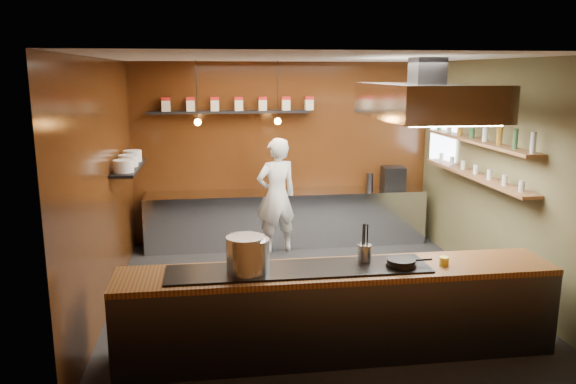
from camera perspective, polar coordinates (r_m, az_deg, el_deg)
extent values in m
plane|color=black|center=(7.46, 2.18, -10.25)|extent=(5.00, 5.00, 0.00)
plane|color=#39170A|center=(9.46, -0.43, 4.00)|extent=(5.00, 0.00, 5.00)
plane|color=#39170A|center=(7.03, -18.21, 0.54)|extent=(0.00, 5.00, 5.00)
plane|color=brown|center=(7.86, 20.53, 1.56)|extent=(0.00, 5.00, 5.00)
plane|color=silver|center=(6.90, 2.39, 13.47)|extent=(5.00, 5.00, 0.00)
plane|color=white|center=(9.30, 15.48, 5.91)|extent=(0.00, 1.00, 1.00)
cube|color=silver|center=(9.35, -0.15, -2.66)|extent=(4.60, 0.65, 0.90)
cube|color=#38383D|center=(5.85, 5.05, -12.24)|extent=(4.40, 0.70, 0.86)
cube|color=brown|center=(5.67, 5.14, -8.00)|extent=(4.40, 0.72, 0.06)
cube|color=black|center=(5.59, 1.11, -7.84)|extent=(2.60, 0.55, 0.02)
cube|color=black|center=(9.17, -5.95, 8.08)|extent=(2.60, 0.26, 0.04)
cube|color=black|center=(7.96, -15.88, 2.36)|extent=(0.30, 1.40, 0.04)
cube|color=brown|center=(7.99, 18.72, 4.90)|extent=(0.26, 2.80, 0.04)
cube|color=brown|center=(8.06, 18.50, 1.58)|extent=(0.26, 2.80, 0.04)
cube|color=#38383D|center=(6.87, 13.97, 11.89)|extent=(0.35, 0.35, 0.30)
cube|color=silver|center=(6.88, 13.82, 8.97)|extent=(1.20, 2.00, 0.40)
cube|color=white|center=(6.89, 13.73, 7.23)|extent=(1.00, 1.80, 0.02)
cylinder|color=black|center=(8.49, -9.26, 10.04)|extent=(0.01, 0.01, 0.90)
sphere|color=orange|center=(8.52, -9.15, 7.01)|extent=(0.10, 0.10, 0.10)
cylinder|color=black|center=(8.55, -1.06, 10.20)|extent=(0.01, 0.01, 0.90)
sphere|color=orange|center=(8.58, -1.05, 7.20)|extent=(0.10, 0.10, 0.10)
cube|color=beige|center=(9.18, -12.29, 8.54)|extent=(0.13, 0.13, 0.17)
cube|color=#B11815|center=(9.18, -12.32, 9.22)|extent=(0.13, 0.13, 0.05)
cube|color=beige|center=(9.16, -9.87, 8.62)|extent=(0.13, 0.13, 0.17)
cube|color=#B11815|center=(9.16, -9.89, 9.31)|extent=(0.13, 0.13, 0.05)
cube|color=beige|center=(9.16, -7.44, 8.70)|extent=(0.13, 0.13, 0.17)
cube|color=#B11815|center=(9.15, -7.46, 9.39)|extent=(0.13, 0.13, 0.05)
cube|color=beige|center=(9.17, -5.02, 8.76)|extent=(0.13, 0.13, 0.17)
cube|color=#B11815|center=(9.16, -5.03, 9.45)|extent=(0.14, 0.13, 0.05)
cube|color=beige|center=(9.20, -2.61, 8.80)|extent=(0.13, 0.13, 0.17)
cube|color=#B11815|center=(9.19, -2.62, 9.49)|extent=(0.14, 0.13, 0.05)
cube|color=beige|center=(9.24, -0.21, 8.83)|extent=(0.13, 0.13, 0.17)
cube|color=#B11815|center=(9.24, -0.21, 9.51)|extent=(0.14, 0.13, 0.05)
cube|color=beige|center=(9.30, 2.15, 8.84)|extent=(0.13, 0.13, 0.17)
cube|color=#B11815|center=(9.30, 2.16, 9.52)|extent=(0.14, 0.13, 0.05)
cylinder|color=white|center=(7.51, -16.37, 2.54)|extent=(0.26, 0.26, 0.16)
cylinder|color=white|center=(7.95, -15.92, 3.07)|extent=(0.26, 0.26, 0.16)
cylinder|color=white|center=(8.39, -15.52, 3.55)|extent=(0.26, 0.26, 0.16)
cylinder|color=silver|center=(6.84, 23.64, 4.59)|extent=(0.06, 0.06, 0.24)
cylinder|color=#2D5933|center=(7.16, 22.10, 5.01)|extent=(0.06, 0.06, 0.24)
cylinder|color=#8C601E|center=(7.48, 20.69, 5.39)|extent=(0.06, 0.06, 0.24)
cylinder|color=silver|center=(7.81, 19.40, 5.73)|extent=(0.06, 0.06, 0.24)
cylinder|color=#2D5933|center=(8.14, 18.20, 6.05)|extent=(0.06, 0.06, 0.24)
cylinder|color=#8C601E|center=(8.47, 17.10, 6.34)|extent=(0.06, 0.06, 0.24)
cylinder|color=silver|center=(8.81, 16.09, 6.60)|extent=(0.06, 0.06, 0.24)
cylinder|color=#2D5933|center=(9.15, 15.14, 6.84)|extent=(0.06, 0.06, 0.24)
cylinder|color=silver|center=(7.05, 22.65, 0.54)|extent=(0.07, 0.07, 0.13)
cylinder|color=silver|center=(7.38, 21.16, 1.13)|extent=(0.07, 0.07, 0.13)
cylinder|color=silver|center=(7.71, 19.79, 1.68)|extent=(0.07, 0.07, 0.13)
cylinder|color=silver|center=(8.04, 18.54, 2.18)|extent=(0.07, 0.07, 0.13)
cylinder|color=silver|center=(8.38, 17.38, 2.64)|extent=(0.07, 0.07, 0.13)
cylinder|color=silver|center=(8.72, 16.31, 3.06)|extent=(0.07, 0.07, 0.13)
cylinder|color=silver|center=(9.07, 15.33, 3.45)|extent=(0.07, 0.07, 0.13)
cylinder|color=#B9BBC0|center=(5.41, -4.30, -6.39)|extent=(0.50, 0.50, 0.36)
cylinder|color=#B1B3B8|center=(5.42, -3.78, -6.50)|extent=(0.47, 0.47, 0.34)
cylinder|color=#B0B3B7|center=(5.78, 7.79, -6.20)|extent=(0.16, 0.16, 0.18)
cylinder|color=black|center=(5.74, 11.41, -7.23)|extent=(0.30, 0.30, 0.04)
cylinder|color=black|center=(5.73, 11.43, -6.87)|extent=(0.28, 0.28, 0.04)
cylinder|color=black|center=(5.81, 13.58, -6.70)|extent=(0.18, 0.03, 0.02)
cylinder|color=yellow|center=(5.92, 15.57, -6.78)|extent=(0.12, 0.12, 0.09)
cube|color=black|center=(9.67, 10.64, 1.47)|extent=(0.39, 0.37, 0.36)
imported|color=silver|center=(8.86, -1.17, -0.38)|extent=(0.78, 0.63, 1.84)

